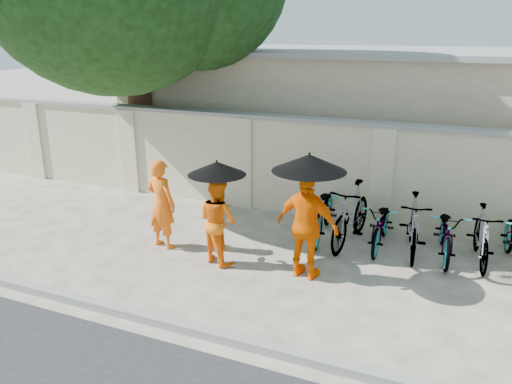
% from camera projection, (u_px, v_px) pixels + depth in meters
% --- Properties ---
extents(ground, '(80.00, 80.00, 0.00)m').
position_uv_depth(ground, '(221.00, 272.00, 8.17)').
color(ground, beige).
extents(kerb, '(40.00, 0.16, 0.12)m').
position_uv_depth(kerb, '(164.00, 322.00, 6.66)').
color(kerb, gray).
rests_on(kerb, ground).
extents(compound_wall, '(20.00, 0.30, 2.00)m').
position_uv_depth(compound_wall, '(334.00, 172.00, 10.29)').
color(compound_wall, beige).
rests_on(compound_wall, ground).
extents(building_behind, '(14.00, 6.00, 3.20)m').
position_uv_depth(building_behind, '(409.00, 118.00, 13.06)').
color(building_behind, beige).
rests_on(building_behind, ground).
extents(monk_left, '(0.66, 0.50, 1.63)m').
position_uv_depth(monk_left, '(162.00, 204.00, 8.91)').
color(monk_left, orange).
rests_on(monk_left, ground).
extents(monk_center, '(0.88, 0.80, 1.48)m').
position_uv_depth(monk_center, '(218.00, 221.00, 8.34)').
color(monk_center, orange).
rests_on(monk_center, ground).
extents(parasol_center, '(0.95, 0.95, 0.95)m').
position_uv_depth(parasol_center, '(217.00, 168.00, 7.96)').
color(parasol_center, black).
rests_on(parasol_center, ground).
extents(monk_right, '(1.08, 0.58, 1.76)m').
position_uv_depth(monk_right, '(307.00, 226.00, 7.76)').
color(monk_right, '#FF6900').
rests_on(monk_right, ground).
extents(parasol_right, '(1.12, 1.12, 1.05)m').
position_uv_depth(parasol_right, '(309.00, 163.00, 7.36)').
color(parasol_right, black).
rests_on(parasol_right, ground).
extents(bike_0, '(0.88, 2.00, 1.02)m').
position_uv_depth(bike_0, '(324.00, 212.00, 9.43)').
color(bike_0, gray).
rests_on(bike_0, ground).
extents(bike_1, '(0.76, 1.97, 1.15)m').
position_uv_depth(bike_1, '(351.00, 215.00, 9.09)').
color(bike_1, gray).
rests_on(bike_1, ground).
extents(bike_2, '(0.61, 1.68, 0.88)m').
position_uv_depth(bike_2, '(382.00, 224.00, 9.00)').
color(bike_2, gray).
rests_on(bike_2, ground).
extents(bike_3, '(0.72, 1.80, 1.05)m').
position_uv_depth(bike_3, '(413.00, 226.00, 8.70)').
color(bike_3, gray).
rests_on(bike_3, ground).
extents(bike_4, '(0.79, 1.77, 0.90)m').
position_uv_depth(bike_4, '(447.00, 233.00, 8.60)').
color(bike_4, gray).
rests_on(bike_4, ground).
extents(bike_5, '(0.63, 1.66, 0.97)m').
position_uv_depth(bike_5, '(482.00, 236.00, 8.36)').
color(bike_5, gray).
rests_on(bike_5, ground).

